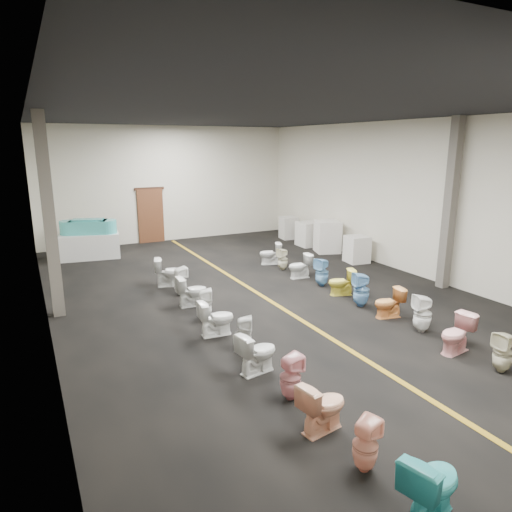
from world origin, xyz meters
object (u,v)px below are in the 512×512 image
Objects in this scene: toilet_left_10 at (169,272)px; toilet_right_5 at (389,303)px; toilet_right_3 at (457,334)px; toilet_right_4 at (423,314)px; appliance_crate_c at (309,234)px; toilet_right_6 at (361,290)px; toilet_right_7 at (341,282)px; toilet_right_9 at (300,266)px; toilet_right_8 at (322,272)px; display_table at (90,246)px; appliance_crate_b at (327,237)px; toilet_left_8 at (192,291)px; toilet_right_11 at (270,254)px; toilet_left_7 at (205,304)px; toilet_right_10 at (283,259)px; toilet_left_1 at (366,445)px; toilet_right_2 at (503,352)px; appliance_crate_d at (289,228)px; toilet_left_3 at (291,377)px; toilet_left_5 at (243,334)px; toilet_left_2 at (323,406)px; appliance_crate_a at (357,249)px; toilet_left_0 at (431,485)px; toilet_left_4 at (257,352)px; bathtub at (88,227)px; toilet_left_6 at (216,318)px; toilet_left_9 at (180,281)px.

toilet_left_10 reaches higher than toilet_right_5.
toilet_right_3 is 1.01m from toilet_right_4.
toilet_right_6 is at bearing -113.03° from appliance_crate_c.
toilet_right_9 is (-0.11, 1.80, 0.01)m from toilet_right_7.
toilet_right_3 is 0.93× the size of toilet_right_8.
toilet_right_6 is at bearing -57.54° from display_table.
toilet_left_8 is at bearing -153.11° from appliance_crate_b.
toilet_left_8 is at bearing -35.07° from toilet_right_11.
toilet_left_7 is 0.84× the size of toilet_right_6.
toilet_right_9 is at bearing -89.03° from toilet_left_10.
toilet_right_4 is 5.47m from toilet_right_10.
toilet_right_5 is at bearing -63.39° from toilet_left_1.
toilet_left_1 is 6.59m from toilet_right_7.
toilet_right_6 is (-0.03, 3.65, 0.06)m from toilet_right_2.
toilet_right_11 is at bearing -129.12° from appliance_crate_d.
toilet_left_3 is at bearing -57.67° from toilet_right_4.
toilet_left_5 is 3.67m from toilet_right_6.
toilet_left_2 is at bearing -157.66° from toilet_left_5.
toilet_right_11 is at bearing 175.67° from toilet_right_2.
toilet_right_3 is at bearing 14.09° from toilet_right_6.
toilet_right_10 is (-0.01, 3.69, -0.08)m from toilet_right_6.
appliance_crate_a is 1.11× the size of toilet_left_0.
display_table is 2.71× the size of toilet_right_9.
toilet_right_3 is (-2.70, -6.18, -0.07)m from appliance_crate_a.
toilet_right_5 is 2.61m from toilet_right_8.
toilet_left_10 is 0.98× the size of toilet_right_4.
toilet_left_7 is (0.08, 2.70, -0.01)m from toilet_left_4.
toilet_right_2 reaches higher than toilet_left_7.
toilet_left_6 is (1.37, -7.99, -0.70)m from bathtub.
toilet_left_10 is at bearing -127.63° from toilet_right_4.
toilet_right_4 is at bearing 20.45° from toilet_right_11.
toilet_right_2 is (-2.62, -8.71, -0.20)m from appliance_crate_b.
bathtub is at bearing -1.60° from toilet_left_4.
toilet_right_6 is (3.70, 1.75, 0.06)m from toilet_left_4.
appliance_crate_c is (0.00, 1.18, -0.11)m from appliance_crate_b.
toilet_left_6 is at bearing -58.21° from toilet_right_7.
bathtub is 2.56× the size of toilet_left_7.
toilet_left_10 reaches higher than toilet_left_8.
bathtub is (-0.00, 0.00, 0.65)m from display_table.
toilet_right_2 is 7.34m from toilet_right_10.
toilet_right_7 is (0.17, 3.68, -0.03)m from toilet_right_3.
toilet_right_3 is at bearing 7.65° from toilet_right_5.
toilet_left_8 is at bearing -105.65° from toilet_right_8.
toilet_left_4 is 1.00× the size of toilet_left_6.
toilet_right_7 is (3.74, -0.04, -0.01)m from toilet_left_7.
toilet_right_8 is at bearing 21.74° from toilet_right_11.
toilet_right_2 is 1.03× the size of toilet_right_9.
toilet_right_11 is at bearing 173.31° from toilet_right_10.
toilet_left_7 is 0.95× the size of toilet_left_9.
display_table reaches higher than toilet_right_6.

